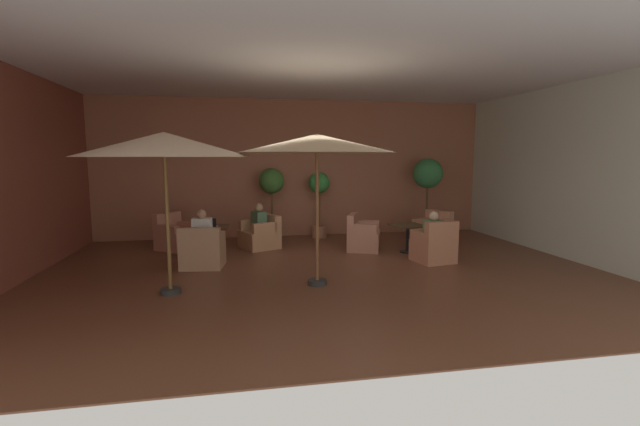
% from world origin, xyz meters
% --- Properties ---
extents(ground_plane, '(10.68, 8.04, 0.02)m').
position_xyz_m(ground_plane, '(0.00, 0.00, -0.01)').
color(ground_plane, brown).
extents(wall_back_brick, '(10.68, 0.08, 3.69)m').
position_xyz_m(wall_back_brick, '(0.00, 3.98, 1.84)').
color(wall_back_brick, '#A9664A').
rests_on(wall_back_brick, ground_plane).
extents(wall_left_accent, '(0.08, 8.04, 3.69)m').
position_xyz_m(wall_left_accent, '(-5.30, 0.00, 1.84)').
color(wall_left_accent, brown).
rests_on(wall_left_accent, ground_plane).
extents(wall_right_plain, '(0.08, 8.04, 3.69)m').
position_xyz_m(wall_right_plain, '(5.30, 0.00, 1.84)').
color(wall_right_plain, silver).
rests_on(wall_right_plain, ground_plane).
extents(ceiling_slab, '(10.68, 8.04, 0.06)m').
position_xyz_m(ceiling_slab, '(0.00, 0.00, 3.72)').
color(ceiling_slab, silver).
rests_on(ceiling_slab, wall_back_brick).
extents(cafe_table_front_left, '(0.68, 0.68, 0.63)m').
position_xyz_m(cafe_table_front_left, '(-2.12, 1.90, 0.48)').
color(cafe_table_front_left, black).
rests_on(cafe_table_front_left, ground_plane).
extents(armchair_front_left_north, '(1.04, 1.04, 0.85)m').
position_xyz_m(armchair_front_left_north, '(-3.04, 2.63, 0.31)').
color(armchair_front_left_north, tan).
rests_on(armchair_front_left_north, ground_plane).
extents(armchair_front_left_east, '(0.87, 0.82, 0.82)m').
position_xyz_m(armchair_front_left_east, '(-2.28, 0.75, 0.31)').
color(armchair_front_left_east, tan).
rests_on(armchair_front_left_east, ground_plane).
extents(armchair_front_left_south, '(1.03, 1.04, 0.78)m').
position_xyz_m(armchair_front_left_south, '(-1.06, 2.40, 0.30)').
color(armchair_front_left_south, tan).
rests_on(armchair_front_left_south, ground_plane).
extents(cafe_table_front_right, '(0.76, 0.76, 0.63)m').
position_xyz_m(cafe_table_front_right, '(2.19, 1.31, 0.50)').
color(cafe_table_front_right, black).
rests_on(cafe_table_front_right, ground_plane).
extents(armchair_front_right_north, '(1.03, 1.01, 0.85)m').
position_xyz_m(armchair_front_right_north, '(3.07, 1.86, 0.32)').
color(armchair_front_right_north, tan).
rests_on(armchair_front_right_north, ground_plane).
extents(armchair_front_right_east, '(0.94, 0.96, 0.85)m').
position_xyz_m(armchair_front_right_east, '(1.25, 1.71, 0.32)').
color(armchair_front_right_east, '#BA775C').
rests_on(armchair_front_right_east, ground_plane).
extents(armchair_front_right_south, '(0.82, 0.82, 0.88)m').
position_xyz_m(armchair_front_right_south, '(2.37, 0.30, 0.32)').
color(armchair_front_right_south, '#C07857').
rests_on(armchair_front_right_south, ground_plane).
extents(patio_umbrella_tall_red, '(2.59, 2.59, 2.52)m').
position_xyz_m(patio_umbrella_tall_red, '(-0.28, -0.81, 2.36)').
color(patio_umbrella_tall_red, '#2D2D2D').
rests_on(patio_umbrella_tall_red, ground_plane).
extents(patio_umbrella_center_beige, '(2.64, 2.64, 2.53)m').
position_xyz_m(patio_umbrella_center_beige, '(-2.65, -0.87, 2.33)').
color(patio_umbrella_center_beige, '#2D2D2D').
rests_on(patio_umbrella_center_beige, ground_plane).
extents(potted_tree_left_corner, '(0.56, 0.56, 1.76)m').
position_xyz_m(potted_tree_left_corner, '(0.55, 3.52, 1.17)').
color(potted_tree_left_corner, '#A5674D').
rests_on(potted_tree_left_corner, ground_plane).
extents(potted_tree_mid_left, '(0.80, 0.80, 2.12)m').
position_xyz_m(potted_tree_mid_left, '(3.47, 3.12, 1.59)').
color(potted_tree_mid_left, '#A0624C').
rests_on(potted_tree_mid_left, ground_plane).
extents(potted_tree_mid_right, '(0.66, 0.66, 1.87)m').
position_xyz_m(potted_tree_mid_right, '(-0.71, 3.42, 1.33)').
color(potted_tree_mid_right, '#342F33').
rests_on(potted_tree_mid_right, ground_plane).
extents(patron_blue_shirt, '(0.40, 0.31, 0.62)m').
position_xyz_m(patron_blue_shirt, '(2.36, 0.35, 0.70)').
color(patron_blue_shirt, '#53794E').
rests_on(patron_blue_shirt, ground_plane).
extents(patron_by_window, '(0.39, 0.25, 0.68)m').
position_xyz_m(patron_by_window, '(-2.27, 0.78, 0.76)').
color(patron_by_window, silver).
rests_on(patron_by_window, ground_plane).
extents(patron_with_friend, '(0.38, 0.43, 0.65)m').
position_xyz_m(patron_with_friend, '(-1.10, 2.38, 0.70)').
color(patron_with_friend, '#4B6F50').
rests_on(patron_with_friend, ground_plane).
extents(iced_drink_cup, '(0.08, 0.08, 0.11)m').
position_xyz_m(iced_drink_cup, '(-2.27, 1.83, 0.69)').
color(iced_drink_cup, white).
rests_on(iced_drink_cup, cafe_table_front_left).
extents(open_laptop, '(0.34, 0.27, 0.20)m').
position_xyz_m(open_laptop, '(-2.19, 1.79, 0.68)').
color(open_laptop, '#9EA0A5').
rests_on(open_laptop, cafe_table_front_left).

